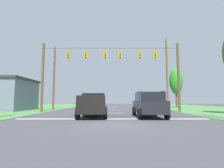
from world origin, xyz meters
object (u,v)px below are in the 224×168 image
Objects in this scene: pickup_truck at (94,105)px; utility_pole_near_left at (54,77)px; suv_black at (149,104)px; tree_roadside_right at (176,81)px; distant_car_crossing_white at (94,104)px; overhead_signal_span at (111,72)px; utility_pole_mid_right at (167,73)px.

utility_pole_near_left is (-7.57, 12.54, 4.06)m from pickup_truck.
utility_pole_near_left reaches higher than suv_black.
tree_roadside_right is (9.47, 19.50, 3.97)m from suv_black.
pickup_truck is 13.62m from distant_car_crossing_white.
distant_car_crossing_white is (-1.34, 13.55, -0.18)m from pickup_truck.
utility_pole_near_left reaches higher than overhead_signal_span.
utility_pole_near_left reaches higher than tree_roadside_right.
utility_pole_mid_right is at bearing 50.86° from pickup_truck.
tree_roadside_right reaches higher than distant_car_crossing_white.
utility_pole_near_left is at bearing -179.85° from utility_pole_mid_right.
suv_black is 0.47× the size of utility_pole_near_left.
tree_roadside_right is at bearing 59.97° from utility_pole_mid_right.
tree_roadside_right is (14.00, 19.08, 4.07)m from pickup_truck.
suv_black is 18.17m from utility_pole_near_left.
suv_black is (3.09, -6.61, -3.76)m from overhead_signal_span.
pickup_truck is 1.24× the size of distant_car_crossing_white.
distant_car_crossing_white is at bearing 112.77° from suv_black.
utility_pole_mid_right reaches higher than suv_black.
utility_pole_mid_right is 1.51× the size of tree_roadside_right.
utility_pole_mid_right is 17.82m from utility_pole_near_left.
distant_car_crossing_white is at bearing -160.17° from tree_roadside_right.
utility_pole_mid_right is 7.53m from tree_roadside_right.
suv_black reaches higher than pickup_truck.
overhead_signal_span reaches higher than distant_car_crossing_white.
distant_car_crossing_white is 0.58× the size of tree_roadside_right.
distant_car_crossing_white is 12.60m from utility_pole_mid_right.
utility_pole_near_left is at bearing -163.13° from tree_roadside_right.
utility_pole_mid_right reaches higher than overhead_signal_span.
utility_pole_near_left reaches higher than pickup_truck.
suv_black is 0.42× the size of utility_pole_mid_right.
utility_pole_near_left is at bearing 144.78° from overhead_signal_span.
tree_roadside_right is at bearing 64.09° from suv_black.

